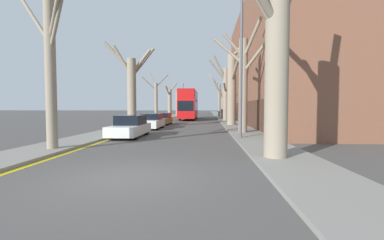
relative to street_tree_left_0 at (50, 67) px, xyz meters
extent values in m
plane|color=#4C4947|center=(4.57, -3.98, -3.64)|extent=(300.00, 300.00, 0.00)
cube|color=gray|center=(-0.47, 46.02, -3.58)|extent=(2.42, 120.00, 0.12)
cube|color=gray|center=(9.60, 46.02, -3.58)|extent=(2.42, 120.00, 0.12)
cube|color=brown|center=(15.81, 18.11, 3.22)|extent=(10.00, 30.29, 13.74)
cube|color=#492D21|center=(10.79, 18.11, -2.39)|extent=(0.12, 29.69, 2.50)
cube|color=yellow|center=(0.93, 46.02, -3.64)|extent=(0.24, 120.00, 0.01)
cylinder|color=gray|center=(0.00, 0.01, -0.27)|extent=(0.45, 0.45, 6.74)
cylinder|color=gray|center=(-0.84, 0.35, 2.11)|extent=(1.85, 0.86, 2.27)
cylinder|color=gray|center=(0.43, -0.36, 1.92)|extent=(1.06, 0.96, 1.58)
cylinder|color=gray|center=(0.58, -0.37, 1.90)|extent=(1.37, 0.97, 2.60)
cylinder|color=gray|center=(-0.03, 12.04, -0.51)|extent=(0.80, 0.80, 6.27)
cylinder|color=gray|center=(-0.73, 11.76, 2.36)|extent=(1.72, 0.89, 2.67)
cylinder|color=gray|center=(-0.24, 12.58, 1.43)|extent=(0.76, 1.40, 2.02)
cylinder|color=gray|center=(-1.17, 11.87, 2.78)|extent=(2.53, 0.65, 2.60)
cylinder|color=gray|center=(0.79, 12.95, 2.43)|extent=(1.98, 2.18, 3.08)
cylinder|color=gray|center=(0.74, 12.37, 2.38)|extent=(1.86, 1.02, 2.43)
cylinder|color=gray|center=(-0.10, 23.40, -1.06)|extent=(0.41, 0.41, 5.18)
cylinder|color=gray|center=(0.51, 24.69, 1.99)|extent=(1.39, 2.71, 2.05)
cylinder|color=gray|center=(-0.67, 23.54, 2.22)|extent=(1.30, 0.45, 2.19)
cylinder|color=gray|center=(-0.95, 23.03, 1.42)|extent=(1.86, 0.92, 1.82)
cylinder|color=gray|center=(-0.08, 35.84, -1.08)|extent=(0.70, 0.70, 5.12)
cylinder|color=gray|center=(-0.45, 36.65, 1.09)|extent=(1.04, 1.90, 2.51)
cylinder|color=gray|center=(0.47, 36.46, 1.90)|extent=(1.39, 1.53, 1.83)
cylinder|color=gray|center=(-0.30, 34.96, 1.21)|extent=(0.73, 1.99, 1.93)
cylinder|color=gray|center=(-0.10, 47.81, -0.98)|extent=(0.68, 0.68, 5.33)
cylinder|color=gray|center=(-1.12, 47.88, 2.01)|extent=(2.21, 0.39, 2.13)
cylinder|color=gray|center=(0.85, 47.90, 0.69)|extent=(2.13, 0.43, 2.84)
cylinder|color=gray|center=(0.08, 49.03, 1.62)|extent=(0.63, 2.63, 2.35)
cylinder|color=gray|center=(0.20, 47.07, 1.02)|extent=(0.91, 1.77, 3.15)
cylinder|color=gray|center=(0.00, 59.32, -0.13)|extent=(0.68, 0.68, 7.03)
cylinder|color=gray|center=(0.36, 59.99, 1.48)|extent=(1.02, 1.60, 1.93)
cylinder|color=gray|center=(-0.11, 60.38, 2.05)|extent=(0.46, 2.28, 1.89)
cylinder|color=gray|center=(0.22, 58.36, 3.36)|extent=(0.74, 2.18, 3.01)
cylinder|color=gray|center=(9.23, -1.43, -0.32)|extent=(0.83, 0.83, 6.66)
cylinder|color=gray|center=(8.61, -1.90, 1.86)|extent=(1.56, 1.28, 1.65)
cylinder|color=gray|center=(9.33, 7.84, -0.26)|extent=(0.62, 0.62, 6.77)
cylinder|color=gray|center=(8.32, 8.04, 2.29)|extent=(2.21, 0.63, 2.06)
cylinder|color=gray|center=(8.64, 7.81, 2.64)|extent=(1.56, 0.28, 1.79)
cylinder|color=gray|center=(10.04, 7.09, 1.74)|extent=(1.68, 1.76, 2.12)
cylinder|color=gray|center=(9.78, 7.00, 2.91)|extent=(1.15, 1.94, 2.48)
cylinder|color=gray|center=(9.27, 15.99, 0.04)|extent=(0.88, 0.88, 7.36)
cylinder|color=gray|center=(9.50, 16.48, 1.83)|extent=(0.85, 1.37, 2.01)
cylinder|color=gray|center=(10.05, 16.41, 4.29)|extent=(1.90, 1.24, 2.14)
cylinder|color=gray|center=(9.51, 14.54, 2.08)|extent=(0.82, 3.13, 2.53)
cylinder|color=gray|center=(9.26, 24.34, -0.05)|extent=(0.70, 0.70, 7.19)
cylinder|color=gray|center=(9.08, 23.42, 0.89)|extent=(0.61, 2.02, 1.33)
cylinder|color=gray|center=(8.14, 24.03, 3.18)|extent=(2.47, 0.90, 2.90)
cylinder|color=gray|center=(8.44, 23.93, 3.55)|extent=(1.93, 1.15, 3.20)
cylinder|color=gray|center=(9.80, 25.53, 4.02)|extent=(1.38, 2.62, 2.28)
cylinder|color=gray|center=(9.38, 32.53, -1.16)|extent=(0.54, 0.54, 4.98)
cylinder|color=gray|center=(8.86, 32.09, 0.72)|extent=(1.29, 1.12, 2.49)
cylinder|color=gray|center=(9.74, 31.81, 1.68)|extent=(0.97, 1.66, 3.36)
cylinder|color=gray|center=(9.80, 31.43, 1.97)|extent=(1.07, 2.40, 2.89)
cylinder|color=gray|center=(9.81, 33.54, 1.39)|extent=(1.08, 2.22, 2.00)
cylinder|color=gray|center=(9.21, 41.32, -0.34)|extent=(0.48, 0.48, 6.62)
cylinder|color=gray|center=(8.53, 40.97, 2.87)|extent=(1.56, 0.91, 2.86)
cylinder|color=gray|center=(8.49, 41.20, 2.57)|extent=(1.61, 0.43, 2.89)
cylinder|color=gray|center=(9.75, 40.86, 1.26)|extent=(1.28, 1.13, 1.40)
cylinder|color=gray|center=(8.08, 42.06, 3.89)|extent=(2.45, 1.67, 2.70)
cube|color=red|center=(3.86, 29.65, -2.03)|extent=(2.42, 11.82, 2.54)
cube|color=red|center=(3.86, 29.65, -0.02)|extent=(2.37, 11.59, 1.47)
cube|color=#A91111|center=(3.86, 29.65, 0.77)|extent=(2.37, 11.59, 0.12)
cube|color=black|center=(3.86, 29.65, -1.54)|extent=(2.45, 10.41, 1.32)
cube|color=black|center=(3.86, 29.65, 0.05)|extent=(2.45, 10.41, 1.11)
cube|color=black|center=(3.86, 23.76, -1.54)|extent=(2.18, 0.06, 1.39)
cylinder|color=black|center=(2.82, 26.11, -3.16)|extent=(0.30, 0.97, 0.97)
cylinder|color=black|center=(4.90, 26.11, -3.16)|extent=(0.30, 0.97, 0.97)
cylinder|color=black|center=(2.82, 32.96, -3.16)|extent=(0.30, 0.97, 0.97)
cylinder|color=black|center=(4.90, 32.96, -3.16)|extent=(0.30, 0.97, 0.97)
cube|color=silver|center=(1.79, 5.47, -3.16)|extent=(1.74, 4.56, 0.61)
cube|color=black|center=(1.79, 5.74, -2.55)|extent=(1.53, 2.37, 0.61)
cylinder|color=black|center=(1.03, 4.10, -3.33)|extent=(0.20, 0.62, 0.62)
cylinder|color=black|center=(2.55, 4.10, -3.33)|extent=(0.20, 0.62, 0.62)
cylinder|color=black|center=(1.03, 6.83, -3.33)|extent=(0.20, 0.62, 0.62)
cylinder|color=black|center=(2.55, 6.83, -3.33)|extent=(0.20, 0.62, 0.62)
cube|color=silver|center=(1.79, 11.80, -3.15)|extent=(1.79, 4.47, 0.64)
cube|color=black|center=(1.79, 12.06, -2.56)|extent=(1.57, 2.32, 0.53)
cylinder|color=black|center=(1.01, 10.46, -3.32)|extent=(0.20, 0.65, 0.65)
cylinder|color=black|center=(2.57, 10.46, -3.32)|extent=(0.20, 0.65, 0.65)
cylinder|color=black|center=(1.01, 13.14, -3.32)|extent=(0.20, 0.65, 0.65)
cylinder|color=black|center=(2.57, 13.14, -3.32)|extent=(0.20, 0.65, 0.65)
cube|color=olive|center=(1.79, 17.43, -3.18)|extent=(1.74, 4.42, 0.56)
cube|color=black|center=(1.79, 17.70, -2.63)|extent=(1.53, 2.30, 0.54)
cylinder|color=black|center=(1.03, 16.11, -3.31)|extent=(0.20, 0.67, 0.67)
cylinder|color=black|center=(2.55, 16.11, -3.31)|extent=(0.20, 0.67, 0.67)
cylinder|color=black|center=(1.03, 18.76, -3.31)|extent=(0.20, 0.67, 0.67)
cylinder|color=black|center=(2.55, 18.76, -3.31)|extent=(0.20, 0.67, 0.67)
cylinder|color=#4C4F54|center=(8.75, 4.53, 1.08)|extent=(0.16, 0.16, 9.45)
camera|label=1|loc=(6.77, -10.77, -1.73)|focal=24.00mm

